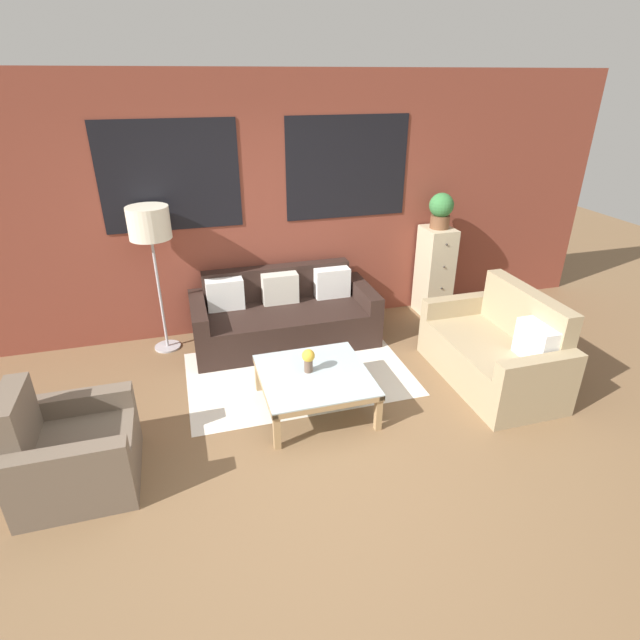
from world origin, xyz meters
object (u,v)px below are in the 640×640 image
armchair_corner (72,453)px  drawer_cabinet (434,272)px  settee_vintage (496,352)px  potted_plant (441,209)px  flower_vase (308,359)px  floor_lamp (150,228)px  coffee_table (315,379)px  couch_dark (284,317)px

armchair_corner → drawer_cabinet: size_ratio=0.77×
settee_vintage → potted_plant: size_ratio=3.55×
settee_vintage → flower_vase: bearing=177.3°
floor_lamp → drawer_cabinet: 3.34m
coffee_table → drawer_cabinet: bearing=38.5°
drawer_cabinet → couch_dark: bearing=-174.2°
armchair_corner → settee_vintage: bearing=5.5°
armchair_corner → drawer_cabinet: (3.90, 1.96, 0.27)m
couch_dark → potted_plant: bearing=5.8°
floor_lamp → potted_plant: 3.24m
armchair_corner → coffee_table: 1.97m
couch_dark → drawer_cabinet: drawer_cabinet is taller
drawer_cabinet → floor_lamp: bearing=-179.5°
settee_vintage → potted_plant: bearing=84.7°
coffee_table → flower_vase: flower_vase is taller
settee_vintage → flower_vase: settee_vintage is taller
floor_lamp → flower_vase: 2.12m
potted_plant → flower_vase: potted_plant is taller
settee_vintage → flower_vase: (-1.86, 0.09, 0.18)m
couch_dark → settee_vintage: (1.80, -1.40, 0.03)m
armchair_corner → coffee_table: bearing=11.6°
armchair_corner → coffee_table: armchair_corner is taller
flower_vase → settee_vintage: bearing=-2.7°
coffee_table → floor_lamp: bearing=129.5°
couch_dark → flower_vase: bearing=-92.7°
settee_vintage → floor_lamp: bearing=153.0°
floor_lamp → potted_plant: (3.24, 0.03, -0.04)m
coffee_table → couch_dark: bearing=89.1°
armchair_corner → floor_lamp: (0.66, 1.94, 1.08)m
drawer_cabinet → flower_vase: size_ratio=5.04×
armchair_corner → potted_plant: potted_plant is taller
flower_vase → drawer_cabinet: bearing=36.9°
floor_lamp → flower_vase: size_ratio=7.22×
couch_dark → coffee_table: size_ratio=2.12×
couch_dark → armchair_corner: bearing=-137.9°
settee_vintage → floor_lamp: 3.63m
drawer_cabinet → settee_vintage: bearing=-95.3°
couch_dark → drawer_cabinet: (1.95, 0.20, 0.26)m
armchair_corner → potted_plant: size_ratio=2.04×
settee_vintage → coffee_table: (-1.82, 0.03, 0.01)m
drawer_cabinet → coffee_table: bearing=-141.5°
drawer_cabinet → flower_vase: (-2.01, -1.51, -0.05)m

